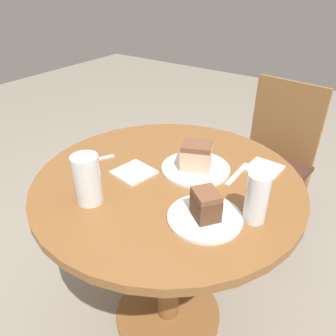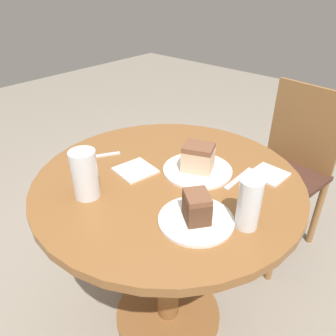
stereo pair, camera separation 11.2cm
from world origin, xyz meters
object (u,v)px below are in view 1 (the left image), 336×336
object	(u,v)px
cake_slice_near	(196,156)
cake_slice_far	(206,204)
plate_far	(205,217)
glass_lemonade	(88,182)
chair	(267,163)
plate_near	(196,168)
glass_water	(256,201)

from	to	relation	value
cake_slice_near	cake_slice_far	distance (m)	0.27
plate_far	glass_lemonade	world-z (taller)	glass_lemonade
chair	glass_lemonade	distance (m)	1.15
plate_far	glass_lemonade	bearing A→B (deg)	-159.09
chair	cake_slice_far	size ratio (longest dim) A/B	8.49
plate_far	cake_slice_far	bearing A→B (deg)	180.00
plate_near	plate_far	distance (m)	0.27
plate_near	glass_lemonade	distance (m)	0.40
plate_near	cake_slice_far	world-z (taller)	cake_slice_far
plate_far	cake_slice_far	world-z (taller)	cake_slice_far
glass_lemonade	glass_water	xyz separation A→B (m)	(0.45, 0.21, -0.00)
cake_slice_far	glass_lemonade	bearing A→B (deg)	-159.09
plate_near	cake_slice_near	world-z (taller)	cake_slice_near
plate_far	cake_slice_far	size ratio (longest dim) A/B	2.08
chair	glass_lemonade	bearing A→B (deg)	-94.37
plate_near	glass_lemonade	size ratio (longest dim) A/B	1.55
glass_water	cake_slice_near	bearing A→B (deg)	153.06
plate_far	cake_slice_near	bearing A→B (deg)	126.34
plate_far	glass_water	xyz separation A→B (m)	(0.12, 0.08, 0.06)
chair	plate_far	world-z (taller)	chair
plate_near	cake_slice_near	xyz separation A→B (m)	(0.00, 0.00, 0.05)
glass_lemonade	glass_water	size ratio (longest dim) A/B	1.04
cake_slice_far	glass_water	size ratio (longest dim) A/B	0.69
plate_near	glass_water	xyz separation A→B (m)	(0.28, -0.14, 0.06)
chair	glass_water	bearing A→B (deg)	-67.43
plate_near	cake_slice_far	distance (m)	0.28
cake_slice_near	glass_lemonade	distance (m)	0.39
glass_lemonade	glass_water	distance (m)	0.50
plate_far	cake_slice_near	xyz separation A→B (m)	(-0.16, 0.22, 0.05)
plate_near	cake_slice_far	xyz separation A→B (m)	(0.16, -0.22, 0.05)
chair	glass_water	xyz separation A→B (m)	(0.23, -0.85, 0.36)
chair	plate_near	bearing A→B (deg)	-86.53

